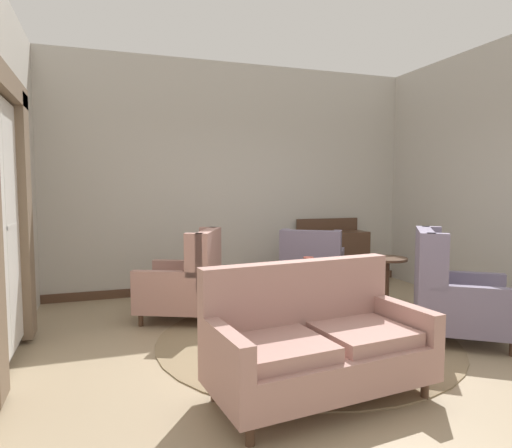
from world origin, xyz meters
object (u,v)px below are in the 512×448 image
object	(u,v)px
porcelain_vase	(308,275)
side_table	(386,280)
coffee_table	(306,295)
armchair_beside_settee	(452,295)
sideboard	(333,255)
armchair_foreground_right	(313,269)
armchair_near_sideboard	(187,282)
settee	(316,343)

from	to	relation	value
porcelain_vase	side_table	world-z (taller)	porcelain_vase
coffee_table	porcelain_vase	distance (m)	0.22
porcelain_vase	coffee_table	bearing A→B (deg)	123.99
coffee_table	side_table	xyz separation A→B (m)	(1.24, 0.31, 0.03)
coffee_table	porcelain_vase	xyz separation A→B (m)	(0.02, -0.03, 0.22)
porcelain_vase	side_table	size ratio (longest dim) A/B	0.50
armchair_beside_settee	sideboard	size ratio (longest dim) A/B	1.16
armchair_foreground_right	sideboard	bearing A→B (deg)	-100.99
porcelain_vase	armchair_near_sideboard	distance (m)	1.46
settee	sideboard	size ratio (longest dim) A/B	1.57
side_table	sideboard	xyz separation A→B (m)	(0.13, 1.59, 0.07)
porcelain_vase	armchair_foreground_right	xyz separation A→B (m)	(0.65, 1.22, -0.18)
armchair_foreground_right	side_table	bearing A→B (deg)	156.48
armchair_beside_settee	side_table	world-z (taller)	armchair_beside_settee
coffee_table	side_table	size ratio (longest dim) A/B	1.40
coffee_table	armchair_beside_settee	size ratio (longest dim) A/B	0.78
side_table	armchair_foreground_right	bearing A→B (deg)	122.89
porcelain_vase	armchair_beside_settee	size ratio (longest dim) A/B	0.28
porcelain_vase	sideboard	size ratio (longest dim) A/B	0.32
armchair_beside_settee	armchair_near_sideboard	bearing A→B (deg)	92.93
porcelain_vase	settee	size ratio (longest dim) A/B	0.21
porcelain_vase	armchair_near_sideboard	bearing A→B (deg)	142.35
settee	armchair_near_sideboard	bearing A→B (deg)	97.48
side_table	sideboard	distance (m)	1.60
settee	coffee_table	bearing A→B (deg)	61.45
armchair_near_sideboard	coffee_table	bearing A→B (deg)	77.48
armchair_foreground_right	armchair_beside_settee	distance (m)	2.01
coffee_table	armchair_near_sideboard	size ratio (longest dim) A/B	0.86
armchair_near_sideboard	side_table	size ratio (longest dim) A/B	1.64
armchair_near_sideboard	armchair_beside_settee	world-z (taller)	armchair_beside_settee
porcelain_vase	armchair_foreground_right	size ratio (longest dim) A/B	0.30
armchair_near_sideboard	armchair_beside_settee	size ratio (longest dim) A/B	0.91
armchair_beside_settee	side_table	bearing A→B (deg)	39.50
porcelain_vase	settee	xyz separation A→B (m)	(-0.59, -1.38, -0.20)
settee	armchair_foreground_right	distance (m)	2.88
settee	armchair_beside_settee	distance (m)	2.00
porcelain_vase	armchair_foreground_right	bearing A→B (deg)	61.93
armchair_foreground_right	porcelain_vase	bearing A→B (deg)	95.52
coffee_table	sideboard	distance (m)	2.34
armchair_foreground_right	sideboard	distance (m)	1.00
sideboard	armchair_foreground_right	bearing A→B (deg)	-134.59
coffee_table	armchair_near_sideboard	xyz separation A→B (m)	(-1.13, 0.86, 0.05)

